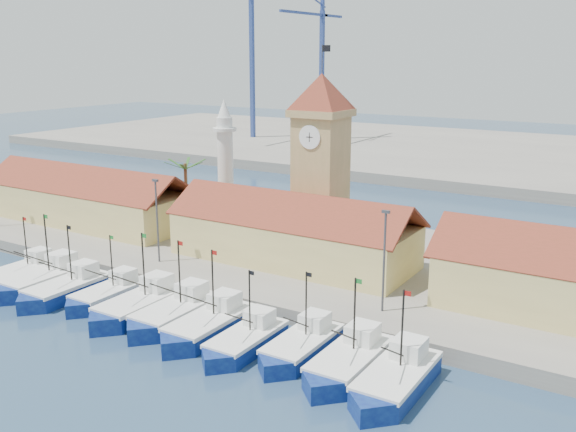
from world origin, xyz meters
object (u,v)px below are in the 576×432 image
Objects in this scene: boat_5 at (174,315)px; minaret at (225,163)px; boat_0 at (22,273)px; clock_tower at (321,157)px.

minaret is at bearing 117.54° from boat_5.
boat_5 is 29.61m from minaret.
clock_tower is (23.30, 22.91, 11.23)m from boat_0.
boat_0 is at bearing -108.43° from minaret.
boat_0 is 27.76m from minaret.
boat_0 is 0.57× the size of minaret.
clock_tower reaches higher than boat_0.
minaret reaches higher than boat_5.
minaret is (-13.05, 25.04, 8.92)m from boat_5.
minaret is at bearing 71.57° from boat_0.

